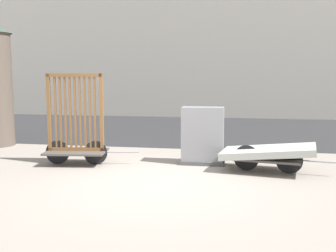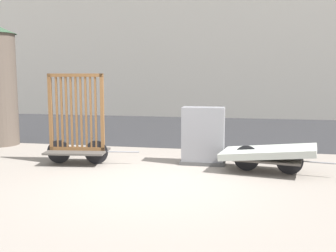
{
  "view_description": "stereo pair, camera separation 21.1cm",
  "coord_description": "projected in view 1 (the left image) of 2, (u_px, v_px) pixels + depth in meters",
  "views": [
    {
      "loc": [
        1.33,
        -6.53,
        1.86
      ],
      "look_at": [
        0.0,
        1.2,
        0.86
      ],
      "focal_mm": 42.0,
      "sensor_mm": 36.0,
      "label": 1
    },
    {
      "loc": [
        1.54,
        -6.49,
        1.86
      ],
      "look_at": [
        0.0,
        1.2,
        0.86
      ],
      "focal_mm": 42.0,
      "sensor_mm": 36.0,
      "label": 2
    }
  ],
  "objects": [
    {
      "name": "road_strip",
      "position": [
        197.0,
        129.0,
        13.89
      ],
      "size": [
        56.0,
        7.77,
        0.01
      ],
      "color": "#2D2D30",
      "rests_on": "ground_plane"
    },
    {
      "name": "bike_cart_with_bedframe",
      "position": [
        76.0,
        133.0,
        8.26
      ],
      "size": [
        1.99,
        0.93,
        1.91
      ],
      "rotation": [
        0.0,
        0.0,
        0.12
      ],
      "color": "#4C4742",
      "rests_on": "ground_plane"
    },
    {
      "name": "ground_plane",
      "position": [
        156.0,
        183.0,
        6.84
      ],
      "size": [
        60.0,
        60.0,
        0.0
      ],
      "primitive_type": "plane",
      "color": "gray"
    },
    {
      "name": "utility_cabinet",
      "position": [
        203.0,
        138.0,
        8.3
      ],
      "size": [
        0.94,
        0.45,
        1.21
      ],
      "color": "#4C4C4C",
      "rests_on": "ground_plane"
    },
    {
      "name": "building_facade",
      "position": [
        210.0,
        11.0,
        19.01
      ],
      "size": [
        48.0,
        4.0,
        10.01
      ],
      "color": "#B2ADA3",
      "rests_on": "ground_plane"
    },
    {
      "name": "bike_cart_with_mattress",
      "position": [
        268.0,
        153.0,
        7.63
      ],
      "size": [
        2.26,
        1.22,
        0.57
      ],
      "rotation": [
        0.0,
        0.0,
        -0.17
      ],
      "color": "#4C4742",
      "rests_on": "ground_plane"
    }
  ]
}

